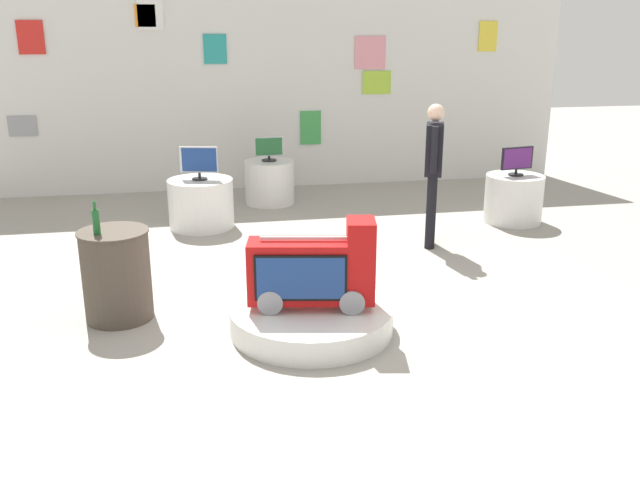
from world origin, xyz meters
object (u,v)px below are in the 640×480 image
display_pedestal_center_rear (270,182)px  display_pedestal_left_rear (514,199)px  tv_on_left_rear (517,160)px  shopper_browsing_near_truck (433,164)px  novelty_firetruck_tv (314,272)px  side_table_round (117,274)px  bottle_on_side_table (96,221)px  display_pedestal_right_rear (201,203)px  tv_on_right_rear (199,162)px  tv_on_center_rear (269,148)px  main_display_pedestal (311,319)px

display_pedestal_center_rear → display_pedestal_left_rear: bearing=-27.5°
display_pedestal_left_rear → display_pedestal_center_rear: bearing=152.5°
tv_on_left_rear → shopper_browsing_near_truck: (-1.48, -0.81, 0.15)m
novelty_firetruck_tv → side_table_round: novelty_firetruck_tv is taller
display_pedestal_left_rear → tv_on_left_rear: (-0.00, -0.00, 0.54)m
display_pedestal_left_rear → bottle_on_side_table: bearing=-154.7°
display_pedestal_right_rear → tv_on_right_rear: 0.57m
novelty_firetruck_tv → tv_on_center_rear: size_ratio=2.60×
side_table_round → shopper_browsing_near_truck: 3.92m
bottle_on_side_table → shopper_browsing_near_truck: (3.68, 1.63, 0.05)m
novelty_firetruck_tv → display_pedestal_center_rear: size_ratio=1.52×
display_pedestal_left_rear → bottle_on_side_table: size_ratio=2.60×
main_display_pedestal → novelty_firetruck_tv: 0.44m
bottle_on_side_table → shopper_browsing_near_truck: bearing=23.9°
tv_on_right_rear → shopper_browsing_near_truck: bearing=-26.1°
tv_on_center_rear → shopper_browsing_near_truck: bearing=-55.5°
tv_on_right_rear → side_table_round: 3.03m
novelty_firetruck_tv → shopper_browsing_near_truck: bearing=49.6°
display_pedestal_left_rear → tv_on_left_rear: bearing=-100.0°
display_pedestal_left_rear → display_pedestal_center_rear: same height
tv_on_left_rear → display_pedestal_center_rear: 3.62m
main_display_pedestal → display_pedestal_right_rear: 3.61m
tv_on_center_rear → shopper_browsing_near_truck: (1.69, -2.46, 0.18)m
tv_on_right_rear → display_pedestal_center_rear: bearing=47.0°
display_pedestal_center_rear → shopper_browsing_near_truck: (1.69, -2.47, 0.69)m
tv_on_left_rear → display_pedestal_right_rear: size_ratio=0.55×
main_display_pedestal → tv_on_left_rear: bearing=41.5°
side_table_round → bottle_on_side_table: bearing=-143.2°
main_display_pedestal → tv_on_center_rear: tv_on_center_rear is taller
display_pedestal_center_rear → bottle_on_side_table: (-1.99, -4.10, 0.64)m
tv_on_center_rear → side_table_round: tv_on_center_rear is taller
display_pedestal_center_rear → shopper_browsing_near_truck: size_ratio=0.43×
display_pedestal_center_rear → display_pedestal_right_rear: size_ratio=0.87×
main_display_pedestal → side_table_round: (-1.70, 0.61, 0.32)m
tv_on_left_rear → tv_on_center_rear: (-3.18, 1.65, -0.02)m
display_pedestal_left_rear → display_pedestal_right_rear: size_ratio=0.91×
tv_on_center_rear → shopper_browsing_near_truck: shopper_browsing_near_truck is taller
main_display_pedestal → display_pedestal_right_rear: display_pedestal_right_rear is taller
tv_on_left_rear → tv_on_right_rear: (-4.23, 0.53, 0.03)m
tv_on_right_rear → display_pedestal_left_rear: bearing=-7.1°
tv_on_left_rear → tv_on_center_rear: 3.58m
display_pedestal_left_rear → shopper_browsing_near_truck: size_ratio=0.45×
side_table_round → shopper_browsing_near_truck: size_ratio=0.49×
bottle_on_side_table → shopper_browsing_near_truck: shopper_browsing_near_truck is taller
display_pedestal_left_rear → display_pedestal_right_rear: same height
main_display_pedestal → shopper_browsing_near_truck: shopper_browsing_near_truck is taller
novelty_firetruck_tv → shopper_browsing_near_truck: shopper_browsing_near_truck is taller
main_display_pedestal → display_pedestal_left_rear: 4.47m
main_display_pedestal → display_pedestal_center_rear: (0.17, 4.62, 0.21)m
tv_on_right_rear → bottle_on_side_table: 3.12m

